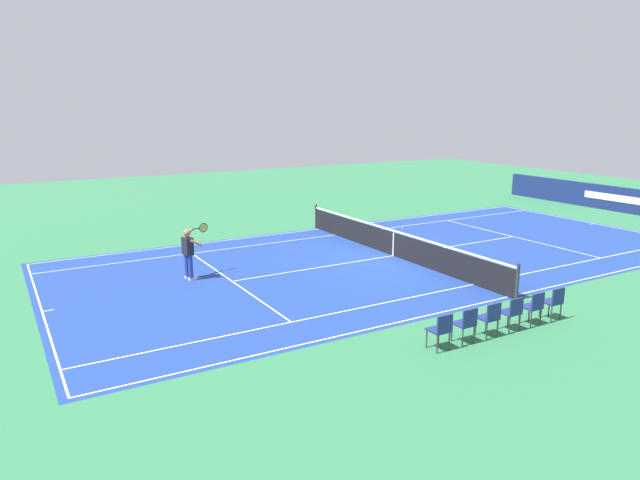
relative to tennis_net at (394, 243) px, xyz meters
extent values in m
plane|color=#2D7247|center=(0.00, 0.00, -0.49)|extent=(60.00, 60.00, 0.00)
cube|color=navy|center=(0.00, 0.00, -0.49)|extent=(24.20, 11.40, 0.00)
cube|color=white|center=(11.90, 0.00, -0.49)|extent=(0.05, 11.00, 0.01)
cube|color=white|center=(-11.90, 0.00, -0.49)|extent=(0.05, 11.00, 0.01)
cube|color=white|center=(0.00, -5.50, -0.49)|extent=(23.80, 0.05, 0.01)
cube|color=white|center=(0.00, 5.50, -0.49)|extent=(23.80, 0.05, 0.01)
cube|color=white|center=(0.00, -4.11, -0.49)|extent=(23.80, 0.05, 0.01)
cube|color=white|center=(0.00, 4.11, -0.49)|extent=(23.80, 0.05, 0.01)
cube|color=white|center=(6.40, 0.00, -0.49)|extent=(0.05, 8.22, 0.01)
cube|color=white|center=(-6.40, 0.00, -0.49)|extent=(0.05, 8.22, 0.01)
cube|color=white|center=(0.00, 0.00, -0.49)|extent=(12.80, 0.05, 0.01)
cube|color=white|center=(11.75, 0.00, -0.49)|extent=(0.30, 0.05, 0.01)
cube|color=white|center=(-11.75, 0.00, -0.49)|extent=(0.30, 0.05, 0.01)
cylinder|color=#2D2D33|center=(0.00, -5.80, 0.05)|extent=(0.10, 0.10, 1.08)
cylinder|color=#2D2D33|center=(0.00, 5.80, 0.05)|extent=(0.10, 0.10, 1.08)
cube|color=black|center=(0.00, 0.00, -0.05)|extent=(0.02, 11.60, 0.88)
cube|color=white|center=(0.00, 0.00, 0.46)|extent=(0.04, 11.60, 0.06)
cube|color=white|center=(0.00, 0.00, -0.05)|extent=(0.04, 0.06, 0.88)
cube|color=white|center=(-15.77, -1.66, 0.22)|extent=(0.01, 3.42, 0.36)
cylinder|color=navy|center=(7.49, -0.78, -0.04)|extent=(0.15, 0.15, 0.74)
cube|color=white|center=(7.43, -0.79, -0.45)|extent=(0.30, 0.16, 0.09)
cylinder|color=navy|center=(7.53, -1.02, -0.04)|extent=(0.15, 0.15, 0.74)
cube|color=white|center=(7.47, -1.03, -0.45)|extent=(0.30, 0.16, 0.09)
cube|color=black|center=(7.51, -0.90, 0.61)|extent=(0.30, 0.42, 0.56)
sphere|color=#9E704C|center=(7.51, -0.90, 1.04)|extent=(0.23, 0.23, 0.23)
cylinder|color=#9E704C|center=(7.29, -0.66, 0.74)|extent=(0.42, 0.15, 0.26)
cylinder|color=#9E704C|center=(7.39, -1.21, 0.94)|extent=(0.41, 0.28, 0.30)
cylinder|color=#232326|center=(7.09, -1.32, 1.05)|extent=(0.28, 0.09, 0.04)
torus|color=#232326|center=(6.80, -1.37, 1.05)|extent=(0.31, 0.08, 0.31)
cylinder|color=#C6D84C|center=(6.80, -1.37, 1.05)|extent=(0.27, 0.05, 0.27)
sphere|color=#CCE01E|center=(-3.21, -3.56, -0.46)|extent=(0.07, 0.07, 0.07)
cylinder|color=#38383D|center=(0.59, 7.10, -0.27)|extent=(0.04, 0.04, 0.44)
cylinder|color=#38383D|center=(0.23, 7.10, -0.27)|extent=(0.04, 0.04, 0.44)
cylinder|color=#38383D|center=(0.59, 7.46, -0.27)|extent=(0.04, 0.04, 0.44)
cylinder|color=#38383D|center=(0.23, 7.46, -0.27)|extent=(0.04, 0.04, 0.44)
cube|color=navy|center=(0.41, 7.28, -0.03)|extent=(0.44, 0.44, 0.04)
cube|color=navy|center=(0.41, 7.48, 0.19)|extent=(0.44, 0.04, 0.40)
cylinder|color=#38383D|center=(1.36, 7.10, -0.27)|extent=(0.04, 0.04, 0.44)
cylinder|color=#38383D|center=(1.00, 7.10, -0.27)|extent=(0.04, 0.04, 0.44)
cylinder|color=#38383D|center=(1.36, 7.46, -0.27)|extent=(0.04, 0.04, 0.44)
cylinder|color=#38383D|center=(1.00, 7.46, -0.27)|extent=(0.04, 0.04, 0.44)
cube|color=navy|center=(1.18, 7.28, -0.03)|extent=(0.44, 0.44, 0.04)
cube|color=navy|center=(1.18, 7.48, 0.19)|extent=(0.44, 0.04, 0.40)
cylinder|color=#38383D|center=(2.13, 7.10, -0.27)|extent=(0.04, 0.04, 0.44)
cylinder|color=#38383D|center=(1.77, 7.10, -0.27)|extent=(0.04, 0.04, 0.44)
cylinder|color=#38383D|center=(2.13, 7.46, -0.27)|extent=(0.04, 0.04, 0.44)
cylinder|color=#38383D|center=(1.77, 7.46, -0.27)|extent=(0.04, 0.04, 0.44)
cube|color=navy|center=(1.95, 7.28, -0.03)|extent=(0.44, 0.44, 0.04)
cube|color=navy|center=(1.95, 7.48, 0.19)|extent=(0.44, 0.04, 0.40)
cylinder|color=#38383D|center=(2.90, 7.10, -0.27)|extent=(0.04, 0.04, 0.44)
cylinder|color=#38383D|center=(2.54, 7.10, -0.27)|extent=(0.04, 0.04, 0.44)
cylinder|color=#38383D|center=(2.90, 7.46, -0.27)|extent=(0.04, 0.04, 0.44)
cylinder|color=#38383D|center=(2.54, 7.46, -0.27)|extent=(0.04, 0.04, 0.44)
cube|color=navy|center=(2.72, 7.28, -0.03)|extent=(0.44, 0.44, 0.04)
cube|color=navy|center=(2.72, 7.48, 0.19)|extent=(0.44, 0.04, 0.40)
cylinder|color=#38383D|center=(3.67, 7.10, -0.27)|extent=(0.04, 0.04, 0.44)
cylinder|color=#38383D|center=(3.31, 7.10, -0.27)|extent=(0.04, 0.04, 0.44)
cylinder|color=#38383D|center=(3.67, 7.46, -0.27)|extent=(0.04, 0.04, 0.44)
cylinder|color=#38383D|center=(3.31, 7.46, -0.27)|extent=(0.04, 0.04, 0.44)
cube|color=navy|center=(3.49, 7.28, -0.03)|extent=(0.44, 0.44, 0.04)
cube|color=navy|center=(3.49, 7.48, 0.19)|extent=(0.44, 0.04, 0.40)
cylinder|color=#38383D|center=(4.44, 7.10, -0.27)|extent=(0.04, 0.04, 0.44)
cylinder|color=#38383D|center=(4.08, 7.10, -0.27)|extent=(0.04, 0.04, 0.44)
cylinder|color=#38383D|center=(4.44, 7.46, -0.27)|extent=(0.04, 0.04, 0.44)
cylinder|color=#38383D|center=(4.08, 7.46, -0.27)|extent=(0.04, 0.04, 0.44)
cube|color=navy|center=(4.26, 7.28, -0.03)|extent=(0.44, 0.44, 0.04)
cube|color=navy|center=(4.26, 7.48, 0.19)|extent=(0.44, 0.04, 0.40)
camera|label=1|loc=(12.77, 16.55, 4.95)|focal=32.27mm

